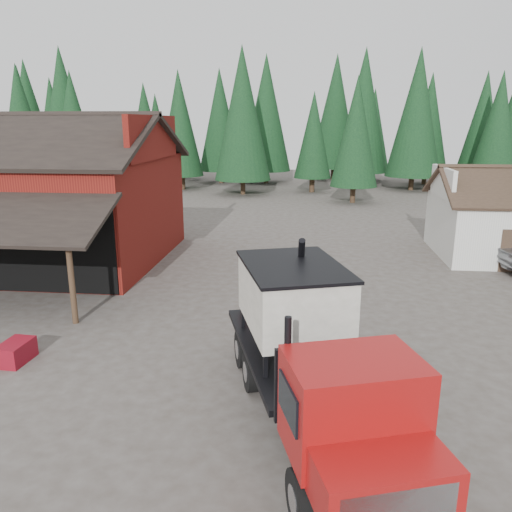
# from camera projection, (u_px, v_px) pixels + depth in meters

# --- Properties ---
(ground) EXTENTS (120.00, 120.00, 0.00)m
(ground) POSITION_uv_depth(u_px,v_px,m) (226.00, 359.00, 14.59)
(ground) COLOR #453E36
(ground) RESTS_ON ground
(red_barn) EXTENTS (12.80, 13.63, 7.18)m
(red_barn) POSITION_uv_depth(u_px,v_px,m) (38.00, 206.00, 24.53)
(red_barn) COLOR maroon
(red_barn) RESTS_ON ground
(conifer_backdrop) EXTENTS (76.00, 16.00, 16.00)m
(conifer_backdrop) POSITION_uv_depth(u_px,v_px,m) (288.00, 185.00, 54.92)
(conifer_backdrop) COLOR black
(conifer_backdrop) RESTS_ON ground
(near_pine_a) EXTENTS (4.40, 4.40, 11.40)m
(near_pine_a) POSITION_uv_depth(u_px,v_px,m) (22.00, 126.00, 42.06)
(near_pine_a) COLOR #382619
(near_pine_a) RESTS_ON ground
(near_pine_b) EXTENTS (3.96, 3.96, 10.40)m
(near_pine_b) POSITION_uv_depth(u_px,v_px,m) (356.00, 132.00, 41.25)
(near_pine_b) COLOR #382619
(near_pine_b) RESTS_ON ground
(near_pine_d) EXTENTS (5.28, 5.28, 13.40)m
(near_pine_d) POSITION_uv_depth(u_px,v_px,m) (242.00, 114.00, 45.72)
(near_pine_d) COLOR #382619
(near_pine_d) RESTS_ON ground
(feed_truck) EXTENTS (4.79, 8.97, 3.92)m
(feed_truck) POSITION_uv_depth(u_px,v_px,m) (310.00, 350.00, 11.02)
(feed_truck) COLOR black
(feed_truck) RESTS_ON ground
(equip_box) EXTENTS (0.77, 1.14, 0.60)m
(equip_box) POSITION_uv_depth(u_px,v_px,m) (16.00, 352.00, 14.34)
(equip_box) COLOR maroon
(equip_box) RESTS_ON ground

